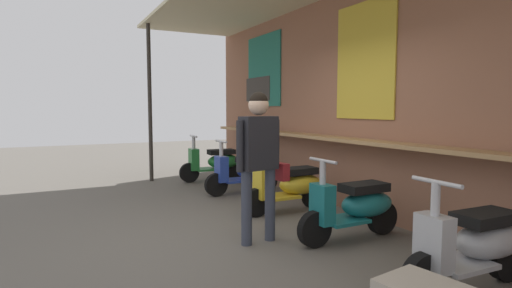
# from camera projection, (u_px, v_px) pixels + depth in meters

# --- Properties ---
(ground_plane) EXTENTS (27.98, 27.98, 0.00)m
(ground_plane) POSITION_uv_depth(u_px,v_px,m) (245.00, 236.00, 4.80)
(ground_plane) COLOR #605B54
(market_stall_facade) EXTENTS (9.99, 2.40, 3.32)m
(market_stall_facade) POSITION_uv_depth(u_px,v_px,m) (367.00, 83.00, 5.50)
(market_stall_facade) COLOR #8C5B44
(market_stall_facade) RESTS_ON ground_plane
(scooter_green) EXTENTS (0.47, 1.40, 0.97)m
(scooter_green) POSITION_uv_depth(u_px,v_px,m) (216.00, 162.00, 8.48)
(scooter_green) COLOR #237533
(scooter_green) RESTS_ON ground_plane
(scooter_blue) EXTENTS (0.46, 1.40, 0.97)m
(scooter_blue) POSITION_uv_depth(u_px,v_px,m) (246.00, 172.00, 7.19)
(scooter_blue) COLOR #233D9E
(scooter_blue) RESTS_ON ground_plane
(scooter_yellow) EXTENTS (0.46, 1.40, 0.97)m
(scooter_yellow) POSITION_uv_depth(u_px,v_px,m) (291.00, 186.00, 5.88)
(scooter_yellow) COLOR gold
(scooter_yellow) RESTS_ON ground_plane
(scooter_teal) EXTENTS (0.46, 1.40, 0.97)m
(scooter_teal) POSITION_uv_depth(u_px,v_px,m) (356.00, 206.00, 4.64)
(scooter_teal) COLOR #197075
(scooter_teal) RESTS_ON ground_plane
(scooter_silver) EXTENTS (0.47, 1.40, 0.97)m
(scooter_silver) POSITION_uv_depth(u_px,v_px,m) (475.00, 244.00, 3.35)
(scooter_silver) COLOR #B2B5BA
(scooter_silver) RESTS_ON ground_plane
(shopper_with_handbag) EXTENTS (0.34, 0.67, 1.70)m
(shopper_with_handbag) POSITION_uv_depth(u_px,v_px,m) (260.00, 151.00, 4.49)
(shopper_with_handbag) COLOR #383D4C
(shopper_with_handbag) RESTS_ON ground_plane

